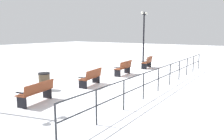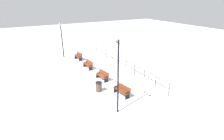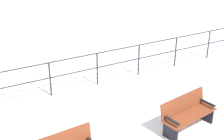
# 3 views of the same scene
# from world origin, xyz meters

# --- Properties ---
(ground_plane) EXTENTS (80.00, 80.00, 0.00)m
(ground_plane) POSITION_xyz_m (0.00, 0.00, 0.00)
(ground_plane) COLOR white
(ground_plane) RESTS_ON ground
(bench_nearest) EXTENTS (0.72, 1.48, 0.93)m
(bench_nearest) POSITION_xyz_m (-0.04, -5.22, 0.48)
(bench_nearest) COLOR brown
(bench_nearest) RESTS_ON ground
(bench_second) EXTENTS (0.66, 1.66, 0.93)m
(bench_second) POSITION_xyz_m (0.03, -1.74, 0.49)
(bench_second) COLOR brown
(bench_second) RESTS_ON ground
(bench_third) EXTENTS (0.82, 1.65, 0.88)m
(bench_third) POSITION_xyz_m (-0.07, 1.72, 0.45)
(bench_third) COLOR brown
(bench_third) RESTS_ON ground
(bench_fourth) EXTENTS (0.81, 1.68, 0.86)m
(bench_fourth) POSITION_xyz_m (-0.15, 5.20, 0.46)
(bench_fourth) COLOR brown
(bench_fourth) RESTS_ON ground
(lamppost_near) EXTENTS (0.22, 0.99, 4.53)m
(lamppost_near) POSITION_xyz_m (1.37, -7.33, 2.86)
(lamppost_near) COLOR black
(lamppost_near) RESTS_ON ground
(lamppost_middle) EXTENTS (0.26, 0.92, 5.20)m
(lamppost_middle) POSITION_xyz_m (1.37, 7.02, 3.58)
(lamppost_middle) COLOR black
(lamppost_middle) RESTS_ON ground
(waterfront_railing) EXTENTS (0.05, 14.33, 1.12)m
(waterfront_railing) POSITION_xyz_m (-3.42, 0.00, 0.74)
(waterfront_railing) COLOR #26282D
(waterfront_railing) RESTS_ON ground
(trash_bin) EXTENTS (0.56, 0.56, 0.85)m
(trash_bin) POSITION_xyz_m (1.25, 3.67, 0.43)
(trash_bin) COLOR brown
(trash_bin) RESTS_ON ground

